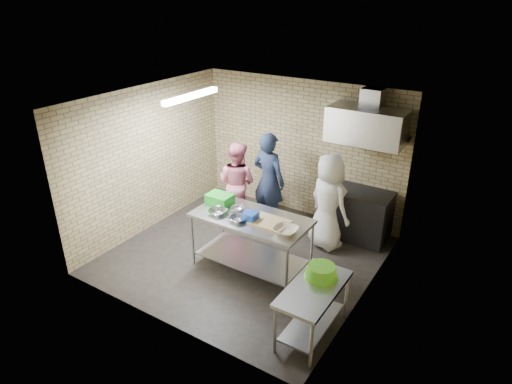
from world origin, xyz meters
TOP-DOWN VIEW (x-y plane):
  - floor at (0.00, 0.00)m, footprint 4.20×4.20m
  - ceiling at (0.00, 0.00)m, footprint 4.20×4.20m
  - back_wall at (0.00, 2.00)m, footprint 4.20×0.06m
  - front_wall at (0.00, -2.00)m, footprint 4.20×0.06m
  - left_wall at (-2.10, 0.00)m, footprint 0.06×4.00m
  - right_wall at (2.10, 0.00)m, footprint 0.06×4.00m
  - prep_table at (0.28, -0.23)m, footprint 1.86×0.93m
  - side_counter at (1.80, -1.10)m, footprint 0.60×1.20m
  - stove at (1.35, 1.65)m, footprint 1.20×0.70m
  - range_hood at (1.35, 1.70)m, footprint 1.30×0.60m
  - hood_duct at (1.35, 1.85)m, footprint 0.35×0.30m
  - wall_shelf at (1.65, 1.89)m, footprint 0.80×0.20m
  - fluorescent_fixture at (-1.00, 0.00)m, footprint 0.10×1.25m
  - green_crate at (-0.42, -0.11)m, footprint 0.41×0.31m
  - blue_tub at (0.33, -0.33)m, footprint 0.21×0.21m
  - cutting_board at (0.63, -0.25)m, footprint 0.57×0.43m
  - mixing_bowl_a at (-0.22, -0.43)m, footprint 0.30×0.30m
  - mixing_bowl_b at (-0.02, -0.18)m, footprint 0.23×0.23m
  - mixing_bowl_c at (0.18, -0.45)m, footprint 0.28×0.28m
  - ceramic_bowl at (0.98, -0.38)m, footprint 0.37×0.37m
  - green_basin at (1.78, -0.85)m, footprint 0.46×0.46m
  - bottle_green at (1.80, 1.89)m, footprint 0.06×0.06m
  - man_navy at (-0.23, 1.16)m, footprint 0.72×0.51m
  - woman_pink at (-0.82, 0.97)m, footprint 0.80×0.63m
  - woman_white at (1.04, 1.05)m, footprint 0.99×0.85m

SIDE VIEW (x-z plane):
  - floor at x=0.00m, z-range 0.00..0.00m
  - side_counter at x=1.80m, z-range 0.00..0.75m
  - stove at x=1.35m, z-range 0.00..0.90m
  - prep_table at x=0.28m, z-range 0.00..0.93m
  - woman_pink at x=-0.82m, z-range 0.00..1.63m
  - green_basin at x=1.78m, z-range 0.75..0.92m
  - woman_white at x=1.04m, z-range 0.00..1.72m
  - man_navy at x=-0.23m, z-range 0.00..1.86m
  - cutting_board at x=0.63m, z-range 0.93..0.96m
  - mixing_bowl_c at x=0.18m, z-range 0.93..1.00m
  - mixing_bowl_b at x=-0.02m, z-range 0.93..1.00m
  - mixing_bowl_a at x=-0.22m, z-range 0.93..1.00m
  - ceramic_bowl at x=0.98m, z-range 0.93..1.02m
  - blue_tub at x=0.33m, z-range 0.93..1.07m
  - green_crate at x=-0.42m, z-range 0.93..1.10m
  - back_wall at x=0.00m, z-range 0.00..2.70m
  - front_wall at x=0.00m, z-range 0.00..2.70m
  - left_wall at x=-2.10m, z-range 0.00..2.70m
  - right_wall at x=2.10m, z-range 0.00..2.70m
  - wall_shelf at x=1.65m, z-range 1.90..1.94m
  - bottle_green at x=1.80m, z-range 1.94..2.09m
  - range_hood at x=1.35m, z-range 1.80..2.40m
  - hood_duct at x=1.35m, z-range 2.40..2.70m
  - fluorescent_fixture at x=-1.00m, z-range 2.60..2.68m
  - ceiling at x=0.00m, z-range 2.70..2.70m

